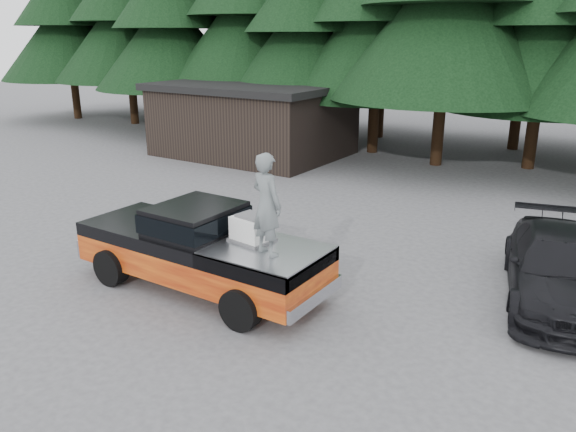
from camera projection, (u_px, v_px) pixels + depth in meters
The scene contains 7 objects.
ground at pixel (257, 292), 12.41m from camera, with size 120.00×120.00×0.00m, color #4D4D50.
pickup_truck at pixel (201, 261), 12.38m from camera, with size 6.00×2.04×1.33m, color orange, non-canonical shape.
truck_cab at pixel (195, 219), 12.14m from camera, with size 1.66×1.90×0.59m, color black.
air_compressor at pixel (252, 230), 11.57m from camera, with size 0.75×0.62×0.51m, color white.
man_on_bed at pixel (267, 205), 10.68m from camera, with size 0.74×0.48×2.02m, color slate.
parked_car at pixel (559, 268), 11.79m from camera, with size 2.06×5.07×1.47m, color black.
utility_building at pixel (253, 119), 26.13m from camera, with size 8.40×6.40×3.30m.
Camera 1 is at (6.76, -9.06, 5.43)m, focal length 35.00 mm.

